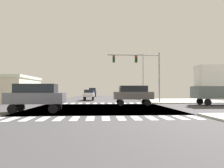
# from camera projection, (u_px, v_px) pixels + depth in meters

# --- Properties ---
(ground) EXTENTS (90.00, 90.00, 0.05)m
(ground) POSITION_uv_depth(u_px,v_px,m) (101.00, 108.00, 20.53)
(ground) COLOR #3A393C
(sidewalk_corner_ne) EXTENTS (12.00, 12.00, 0.14)m
(sidewalk_corner_ne) POSITION_uv_depth(u_px,v_px,m) (180.00, 101.00, 33.31)
(sidewalk_corner_ne) COLOR #B2ADA3
(sidewalk_corner_ne) RESTS_ON ground
(sidewalk_corner_nw) EXTENTS (12.00, 12.00, 0.14)m
(sidewalk_corner_nw) POSITION_uv_depth(u_px,v_px,m) (17.00, 101.00, 31.70)
(sidewalk_corner_nw) COLOR #ABACA9
(sidewalk_corner_nw) RESTS_ON ground
(crosswalk_near) EXTENTS (13.50, 2.00, 0.01)m
(crosswalk_near) POSITION_uv_depth(u_px,v_px,m) (98.00, 118.00, 13.23)
(crosswalk_near) COLOR white
(crosswalk_near) RESTS_ON ground
(crosswalk_far) EXTENTS (13.50, 2.00, 0.01)m
(crosswalk_far) POSITION_uv_depth(u_px,v_px,m) (99.00, 103.00, 27.80)
(crosswalk_far) COLOR white
(crosswalk_far) RESTS_ON ground
(traffic_signal_mast) EXTENTS (7.46, 0.55, 7.15)m
(traffic_signal_mast) POSITION_uv_depth(u_px,v_px,m) (140.00, 65.00, 28.72)
(traffic_signal_mast) COLOR gray
(traffic_signal_mast) RESTS_ON ground
(street_lamp) EXTENTS (1.78, 0.32, 8.29)m
(street_lamp) POSITION_uv_depth(u_px,v_px,m) (142.00, 73.00, 36.51)
(street_lamp) COLOR gray
(street_lamp) RESTS_ON ground
(suv_nearside_1) EXTENTS (1.96, 4.60, 2.34)m
(suv_nearside_1) POSITION_uv_depth(u_px,v_px,m) (93.00, 91.00, 54.41)
(suv_nearside_1) COLOR black
(suv_nearside_1) RESTS_ON ground
(sedan_farside_1) EXTENTS (1.80, 4.30, 1.88)m
(sedan_farside_1) POSITION_uv_depth(u_px,v_px,m) (89.00, 94.00, 35.61)
(sedan_farside_1) COLOR black
(sedan_farside_1) RESTS_ON ground
(suv_queued_2) EXTENTS (4.60, 1.96, 2.34)m
(suv_queued_2) POSITION_uv_depth(u_px,v_px,m) (133.00, 94.00, 24.30)
(suv_queued_2) COLOR black
(suv_queued_2) RESTS_ON ground
(box_truck_leading_1) EXTENTS (7.20, 2.40, 4.85)m
(box_truck_leading_1) POSITION_uv_depth(u_px,v_px,m) (221.00, 84.00, 25.01)
(box_truck_leading_1) COLOR black
(box_truck_leading_1) RESTS_ON ground
(suv_trailing_3) EXTENTS (4.60, 1.96, 2.34)m
(suv_trailing_3) POSITION_uv_depth(u_px,v_px,m) (36.00, 95.00, 16.75)
(suv_trailing_3) COLOR black
(suv_trailing_3) RESTS_ON ground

